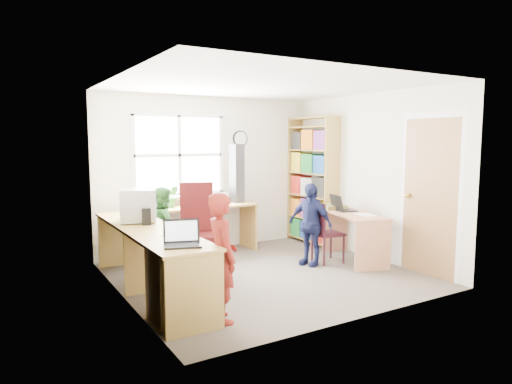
% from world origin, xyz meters
% --- Properties ---
extents(room, '(3.64, 3.44, 2.44)m').
position_xyz_m(room, '(0.01, 0.10, 1.22)').
color(room, '#4D443C').
rests_on(room, ground).
extents(l_desk, '(2.38, 2.95, 0.75)m').
position_xyz_m(l_desk, '(-1.31, -0.28, 0.46)').
color(l_desk, tan).
rests_on(l_desk, ground).
extents(right_desk, '(0.88, 1.30, 0.69)m').
position_xyz_m(right_desk, '(1.48, -0.03, 0.50)').
color(right_desk, tan).
rests_on(right_desk, ground).
extents(bookshelf, '(0.30, 1.02, 2.10)m').
position_xyz_m(bookshelf, '(1.65, 1.19, 1.00)').
color(bookshelf, tan).
rests_on(bookshelf, ground).
extents(swivel_chair, '(0.70, 0.70, 1.17)m').
position_xyz_m(swivel_chair, '(-0.72, 0.52, 0.50)').
color(swivel_chair, black).
rests_on(swivel_chair, ground).
extents(wooden_chair, '(0.41, 0.41, 0.86)m').
position_xyz_m(wooden_chair, '(1.02, 0.09, 0.47)').
color(wooden_chair, '#34111B').
rests_on(wooden_chair, ground).
extents(crt_monitor, '(0.47, 0.44, 0.40)m').
position_xyz_m(crt_monitor, '(-1.50, 0.50, 0.95)').
color(crt_monitor, '#A09FA3').
rests_on(crt_monitor, l_desk).
extents(laptop_left, '(0.41, 0.38, 0.23)m').
position_xyz_m(laptop_left, '(-1.49, -0.90, 0.81)').
color(laptop_left, black).
rests_on(laptop_left, l_desk).
extents(laptop_right, '(0.36, 0.40, 0.24)m').
position_xyz_m(laptop_right, '(1.46, 0.25, 0.74)').
color(laptop_right, black).
rests_on(laptop_right, right_desk).
extents(speaker_a, '(0.11, 0.11, 0.19)m').
position_xyz_m(speaker_a, '(-1.46, 0.27, 0.85)').
color(speaker_a, black).
rests_on(speaker_a, l_desk).
extents(speaker_b, '(0.10, 0.10, 0.18)m').
position_xyz_m(speaker_b, '(-1.49, 0.90, 0.84)').
color(speaker_b, black).
rests_on(speaker_b, l_desk).
extents(cd_tower, '(0.21, 0.20, 0.92)m').
position_xyz_m(cd_tower, '(0.35, 1.43, 1.21)').
color(cd_tower, black).
rests_on(cd_tower, l_desk).
extents(game_box, '(0.40, 0.40, 0.07)m').
position_xyz_m(game_box, '(1.48, 0.44, 0.72)').
color(game_box, red).
rests_on(game_box, right_desk).
extents(paper_a, '(0.31, 0.38, 0.00)m').
position_xyz_m(paper_a, '(-1.39, -0.50, 0.75)').
color(paper_a, white).
rests_on(paper_a, l_desk).
extents(paper_b, '(0.27, 0.34, 0.00)m').
position_xyz_m(paper_b, '(1.51, -0.22, 0.69)').
color(paper_b, white).
rests_on(paper_b, right_desk).
extents(potted_plant, '(0.20, 0.17, 0.32)m').
position_xyz_m(potted_plant, '(-0.71, 1.44, 0.91)').
color(potted_plant, '#317B31').
rests_on(potted_plant, l_desk).
extents(person_red, '(0.35, 0.49, 1.24)m').
position_xyz_m(person_red, '(-1.15, -1.05, 0.62)').
color(person_red, maroon).
rests_on(person_red, ground).
extents(person_green, '(0.50, 0.60, 1.11)m').
position_xyz_m(person_green, '(-1.00, 1.01, 0.55)').
color(person_green, '#2C6829').
rests_on(person_green, ground).
extents(person_navy, '(0.50, 0.72, 1.14)m').
position_xyz_m(person_navy, '(0.78, 0.10, 0.57)').
color(person_navy, '#151A41').
rests_on(person_navy, ground).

